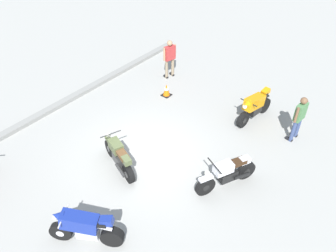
% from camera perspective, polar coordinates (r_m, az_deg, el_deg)
% --- Properties ---
extents(ground_plane, '(40.00, 40.00, 0.00)m').
position_cam_1_polar(ground_plane, '(11.39, -4.04, -5.17)').
color(ground_plane, '#9E9E99').
extents(curb_edge, '(14.00, 0.30, 0.15)m').
position_cam_1_polar(curb_edge, '(14.23, -17.99, 3.36)').
color(curb_edge, gray).
rests_on(curb_edge, ground).
extents(motorcycle_orange_sportbike, '(1.96, 0.70, 1.14)m').
position_cam_1_polar(motorcycle_orange_sportbike, '(13.00, 14.36, 3.30)').
color(motorcycle_orange_sportbike, black).
rests_on(motorcycle_orange_sportbike, ground).
extents(motorcycle_olive_vintage, '(0.96, 1.89, 1.07)m').
position_cam_1_polar(motorcycle_olive_vintage, '(10.78, -8.27, -5.07)').
color(motorcycle_olive_vintage, black).
rests_on(motorcycle_olive_vintage, ground).
extents(motorcycle_silver_cruiser, '(1.95, 1.04, 1.09)m').
position_cam_1_polar(motorcycle_silver_cruiser, '(10.26, 9.90, -7.87)').
color(motorcycle_silver_cruiser, black).
rests_on(motorcycle_silver_cruiser, ground).
extents(motorcycle_blue_sportbike, '(1.19, 1.76, 1.14)m').
position_cam_1_polar(motorcycle_blue_sportbike, '(9.10, -13.88, -16.15)').
color(motorcycle_blue_sportbike, black).
rests_on(motorcycle_blue_sportbike, ground).
extents(person_in_green_shirt, '(0.67, 0.35, 1.74)m').
position_cam_1_polar(person_in_green_shirt, '(12.25, 21.21, 1.60)').
color(person_in_green_shirt, '#384772').
rests_on(person_in_green_shirt, ground).
extents(person_in_red_shirt, '(0.67, 0.40, 1.75)m').
position_cam_1_polar(person_in_red_shirt, '(15.06, 0.28, 11.61)').
color(person_in_red_shirt, gray).
rests_on(person_in_red_shirt, ground).
extents(traffic_cone, '(0.36, 0.36, 0.53)m').
position_cam_1_polar(traffic_cone, '(14.11, -0.27, 6.06)').
color(traffic_cone, black).
rests_on(traffic_cone, ground).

